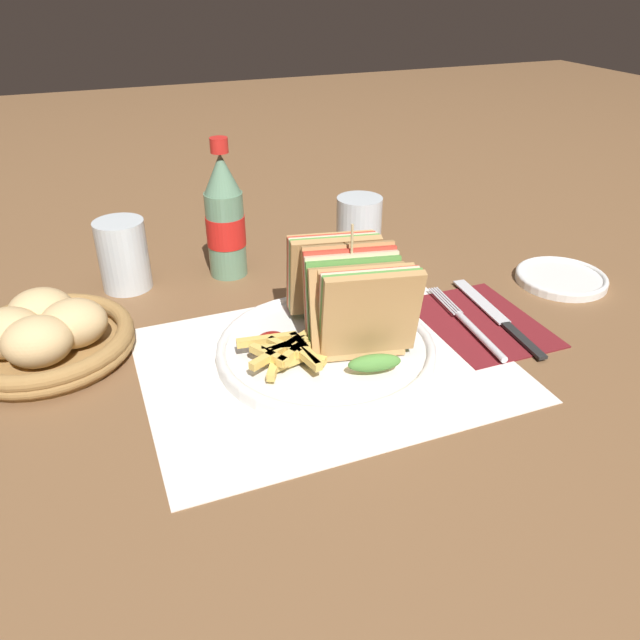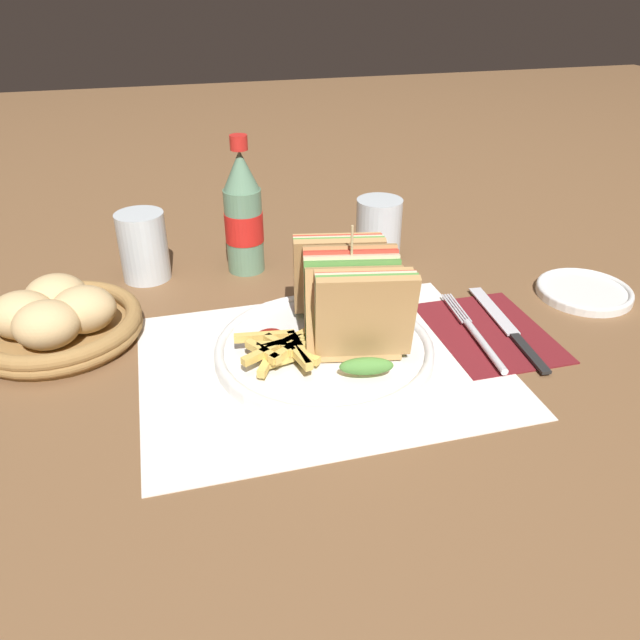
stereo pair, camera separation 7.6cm
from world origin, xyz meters
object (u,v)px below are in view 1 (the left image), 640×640
glass_far (124,260)px  side_saucer (561,278)px  bread_basket (44,337)px  fork (472,328)px  knife (498,317)px  plate_main (326,349)px  club_sandwich (350,295)px  glass_near (359,229)px  coke_bottle_near (225,219)px

glass_far → side_saucer: 0.64m
bread_basket → side_saucer: 0.72m
fork → knife: 0.05m
plate_main → fork: 0.20m
plate_main → glass_far: size_ratio=2.59×
club_sandwich → knife: (0.21, -0.01, -0.07)m
fork → glass_far: bearing=147.9°
glass_near → bread_basket: (-0.47, -0.12, -0.02)m
coke_bottle_near → glass_near: bearing=-6.8°
plate_main → knife: bearing=-0.9°
fork → knife: (0.05, 0.02, -0.00)m
fork → glass_near: bearing=103.6°
side_saucer → bread_basket: bearing=174.6°
knife → side_saucer: side_saucer is taller
club_sandwich → coke_bottle_near: size_ratio=1.01×
plate_main → side_saucer: bearing=8.1°
knife → club_sandwich: bearing=-178.9°
coke_bottle_near → club_sandwich: bearing=-71.6°
club_sandwich → bread_basket: club_sandwich is taller
fork → glass_far: 0.50m
knife → side_saucer: (0.16, 0.06, 0.00)m
knife → glass_far: size_ratio=2.12×
knife → side_saucer: 0.17m
glass_far → bread_basket: 0.19m
glass_far → bread_basket: size_ratio=0.49×
knife → coke_bottle_near: coke_bottle_near is taller
club_sandwich → fork: 0.18m
plate_main → glass_near: bearing=57.7°
plate_main → glass_far: (-0.20, 0.28, 0.03)m
coke_bottle_near → glass_near: coke_bottle_near is taller
plate_main → side_saucer: (0.40, 0.06, -0.00)m
fork → knife: bearing=22.6°
glass_near → side_saucer: bearing=-37.1°
fork → glass_near: 0.27m
knife → glass_far: 0.53m
glass_near → fork: bearing=-81.2°
knife → glass_far: (-0.45, 0.28, 0.04)m
glass_far → side_saucer: (0.60, -0.22, -0.04)m
fork → side_saucer: 0.22m
club_sandwich → side_saucer: 0.38m
knife → coke_bottle_near: 0.41m
fork → side_saucer: same height
knife → bread_basket: 0.58m
fork → side_saucer: size_ratio=1.46×
fork → bread_basket: (-0.51, 0.15, 0.02)m
plate_main → coke_bottle_near: (-0.05, 0.27, 0.08)m
plate_main → bread_basket: (-0.31, 0.13, 0.02)m
knife → bread_basket: size_ratio=1.04×
club_sandwich → glass_far: 0.36m
club_sandwich → knife: bearing=-3.8°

